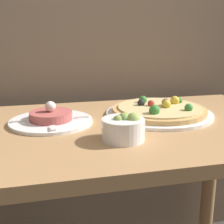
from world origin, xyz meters
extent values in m
cube|color=#AD7F51|center=(0.00, 0.32, 0.71)|extent=(1.06, 0.64, 0.03)
cylinder|color=#AD7F51|center=(0.47, 0.58, 0.34)|extent=(0.06, 0.06, 0.69)
cylinder|color=white|center=(0.14, 0.39, 0.73)|extent=(0.35, 0.35, 0.01)
cylinder|color=tan|center=(0.14, 0.39, 0.74)|extent=(0.31, 0.31, 0.01)
cylinder|color=#E0C684|center=(0.14, 0.39, 0.75)|extent=(0.27, 0.27, 0.01)
sphere|color=gold|center=(0.21, 0.43, 0.76)|extent=(0.03, 0.03, 0.03)
sphere|color=#B22D23|center=(0.12, 0.41, 0.76)|extent=(0.02, 0.02, 0.02)
sphere|color=#387F33|center=(0.23, 0.43, 0.76)|extent=(0.02, 0.02, 0.02)
sphere|color=gold|center=(0.16, 0.38, 0.76)|extent=(0.03, 0.03, 0.03)
sphere|color=black|center=(0.09, 0.43, 0.76)|extent=(0.02, 0.02, 0.02)
sphere|color=#997047|center=(0.17, 0.41, 0.76)|extent=(0.03, 0.03, 0.03)
sphere|color=#387F33|center=(0.09, 0.32, 0.76)|extent=(0.03, 0.03, 0.03)
sphere|color=#387F33|center=(0.10, 0.47, 0.76)|extent=(0.03, 0.03, 0.03)
sphere|color=#387F33|center=(0.21, 0.33, 0.76)|extent=(0.03, 0.03, 0.03)
cylinder|color=white|center=(-0.22, 0.39, 0.73)|extent=(0.25, 0.25, 0.01)
cylinder|color=#B2514C|center=(-0.22, 0.39, 0.75)|extent=(0.13, 0.13, 0.03)
sphere|color=silver|center=(-0.22, 0.39, 0.78)|extent=(0.03, 0.03, 0.03)
cube|color=white|center=(-0.12, 0.39, 0.74)|extent=(0.04, 0.02, 0.01)
cube|color=white|center=(-0.22, 0.48, 0.74)|extent=(0.02, 0.04, 0.01)
cube|color=white|center=(-0.31, 0.39, 0.74)|extent=(0.04, 0.02, 0.01)
cube|color=white|center=(-0.22, 0.29, 0.74)|extent=(0.02, 0.04, 0.01)
cylinder|color=white|center=(-0.04, 0.19, 0.75)|extent=(0.11, 0.11, 0.06)
sphere|color=#8EA34C|center=(-0.02, 0.19, 0.78)|extent=(0.04, 0.04, 0.04)
sphere|color=#668E42|center=(-0.04, 0.19, 0.78)|extent=(0.03, 0.03, 0.03)
sphere|color=#8EA34C|center=(-0.06, 0.19, 0.78)|extent=(0.03, 0.03, 0.03)
sphere|color=#8EA34C|center=(-0.04, 0.20, 0.78)|extent=(0.04, 0.04, 0.04)
camera|label=1|loc=(-0.25, -0.54, 1.00)|focal=50.00mm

